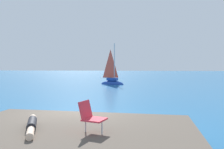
# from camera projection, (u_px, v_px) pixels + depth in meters

# --- Properties ---
(ground_plane) EXTENTS (160.00, 160.00, 0.00)m
(ground_plane) POSITION_uv_depth(u_px,v_px,m) (80.00, 131.00, 8.74)
(ground_plane) COLOR #236093
(shore_ledge) EXTENTS (6.98, 4.92, 0.83)m
(shore_ledge) POSITION_uv_depth(u_px,v_px,m) (72.00, 144.00, 6.10)
(shore_ledge) COLOR brown
(shore_ledge) RESTS_ON ground
(boulder_seaward) EXTENTS (0.71, 0.89, 0.60)m
(boulder_seaward) POSITION_uv_depth(u_px,v_px,m) (33.00, 129.00, 8.91)
(boulder_seaward) COLOR brown
(boulder_seaward) RESTS_ON ground
(boulder_inland) EXTENTS (1.83, 1.56, 1.08)m
(boulder_inland) POSITION_uv_depth(u_px,v_px,m) (153.00, 135.00, 8.22)
(boulder_inland) COLOR #545145
(boulder_inland) RESTS_ON ground
(sailboat_near) EXTENTS (3.14, 1.80, 5.67)m
(sailboat_near) POSITION_uv_depth(u_px,v_px,m) (112.00, 82.00, 28.61)
(sailboat_near) COLOR #193D99
(sailboat_near) RESTS_ON ground
(person_sunbather) EXTENTS (0.79, 1.68, 0.25)m
(person_sunbather) POSITION_uv_depth(u_px,v_px,m) (32.00, 125.00, 6.02)
(person_sunbather) COLOR black
(person_sunbather) RESTS_ON shore_ledge
(beach_chair) EXTENTS (0.72, 0.65, 0.80)m
(beach_chair) POSITION_uv_depth(u_px,v_px,m) (90.00, 115.00, 5.71)
(beach_chair) COLOR #E03342
(beach_chair) RESTS_ON shore_ledge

